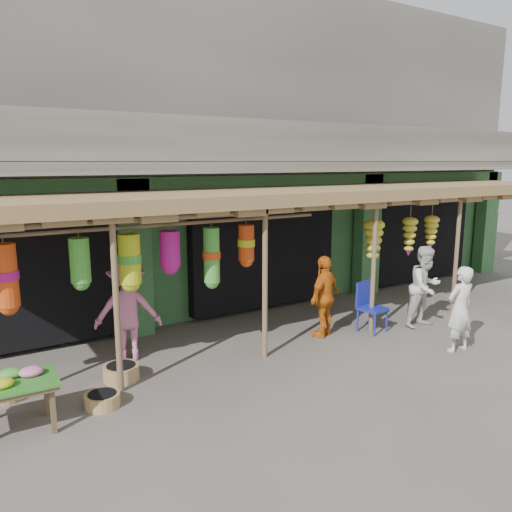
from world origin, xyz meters
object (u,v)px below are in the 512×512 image
person_vendor (325,296)px  person_shopper (128,310)px  person_right (425,287)px  blue_chair (369,304)px  person_front (460,309)px  flower_table (2,387)px

person_vendor → person_shopper: (-3.53, 0.87, 0.07)m
person_right → person_vendor: person_right is taller
blue_chair → person_front: bearing=-81.1°
blue_chair → person_vendor: size_ratio=0.63×
blue_chair → person_vendor: bearing=157.3°
flower_table → person_front: (7.09, -1.18, 0.15)m
person_front → person_vendor: person_vendor is taller
person_front → person_vendor: 2.39m
person_right → person_vendor: (-2.09, 0.62, -0.04)m
flower_table → person_shopper: size_ratio=0.75×
flower_table → person_vendor: bearing=8.1°
flower_table → person_vendor: (5.58, 0.67, 0.17)m
blue_chair → person_right: (1.14, -0.41, 0.28)m
person_right → flower_table: bearing=179.3°
flower_table → person_shopper: person_shopper is taller
flower_table → blue_chair: (6.53, 0.46, -0.07)m
blue_chair → person_right: bearing=-29.5°
blue_chair → person_front: person_front is taller
flower_table → person_vendor: 5.62m
person_front → person_vendor: bearing=-45.5°
person_right → person_shopper: 5.82m
flower_table → person_vendor: person_vendor is taller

